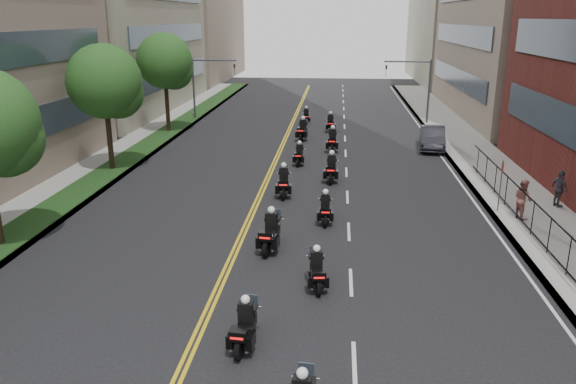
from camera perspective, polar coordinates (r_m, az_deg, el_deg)
name	(u,v)px	position (r m, az deg, el deg)	size (l,w,h in m)	color
sidewalk_right	(494,174)	(35.86, 20.15, 1.69)	(4.00, 90.00, 0.15)	gray
sidewalk_left	(107,165)	(37.53, -17.95, 2.58)	(4.00, 90.00, 0.15)	gray
grass_strip	(119,164)	(37.21, -16.83, 2.71)	(2.00, 90.00, 0.04)	black
iron_fence	(559,245)	(23.55, 25.79, -4.85)	(0.05, 28.00, 1.50)	black
street_trees	(65,100)	(30.49, -21.75, 8.66)	(4.40, 38.40, 7.98)	#322616
traffic_signal_right	(418,82)	(51.16, 13.11, 10.87)	(4.09, 0.20, 5.60)	#3F3F44
traffic_signal_left	(204,80)	(52.11, -8.56, 11.23)	(4.09, 0.20, 5.60)	#3F3F44
motorcycle_2	(245,327)	(16.57, -4.41, -13.53)	(0.58, 2.13, 1.57)	black
motorcycle_3	(317,271)	(19.84, 2.94, -8.03)	(0.63, 2.10, 1.55)	black
motorcycle_4	(271,233)	(22.83, -1.77, -4.21)	(0.71, 2.47, 1.82)	black
motorcycle_5	(325,210)	(25.93, 3.80, -1.79)	(0.50, 2.13, 1.57)	black
motorcycle_6	(284,183)	(29.68, -0.44, 0.92)	(0.62, 2.43, 1.79)	black
motorcycle_7	(331,169)	(32.46, 4.42, 2.33)	(0.57, 2.46, 1.81)	black
motorcycle_8	(299,155)	(36.12, 1.15, 3.75)	(0.49, 2.09, 1.54)	black
motorcycle_9	(332,141)	(39.85, 4.54, 5.18)	(0.58, 2.49, 1.84)	black
motorcycle_10	(303,131)	(43.42, 1.51, 6.25)	(0.72, 2.52, 1.86)	black
motorcycle_11	(330,124)	(46.82, 4.33, 6.93)	(0.54, 2.27, 1.68)	black
motorcycle_12	(306,117)	(50.24, 1.85, 7.64)	(0.51, 2.13, 1.57)	black
parked_sedan	(432,138)	(41.78, 14.44, 5.34)	(1.68, 4.82, 1.59)	black
pedestrian_b	(523,199)	(28.09, 22.74, -0.64)	(0.90, 0.70, 1.86)	#955851
pedestrian_c	(559,189)	(30.52, 25.86, 0.30)	(1.07, 0.45, 1.83)	#3B3C43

